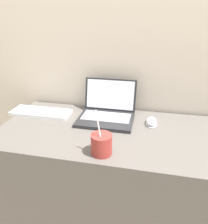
% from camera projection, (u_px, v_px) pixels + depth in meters
% --- Properties ---
extents(wall_back, '(7.00, 0.04, 2.50)m').
position_uv_depth(wall_back, '(130.00, 23.00, 1.29)').
color(wall_back, beige).
rests_on(wall_back, ground_plane).
extents(desk, '(1.35, 0.62, 0.71)m').
position_uv_depth(desk, '(116.00, 181.00, 1.36)').
color(desk, '#5B5651').
rests_on(desk, ground_plane).
extents(laptop, '(0.33, 0.30, 0.22)m').
position_uv_depth(laptop, '(107.00, 111.00, 1.34)').
color(laptop, '#232326').
rests_on(laptop, desk).
extents(drink_cup, '(0.10, 0.10, 0.22)m').
position_uv_depth(drink_cup, '(101.00, 144.00, 1.00)').
color(drink_cup, '#9E332D').
rests_on(drink_cup, desk).
extents(computer_mouse, '(0.07, 0.11, 0.04)m').
position_uv_depth(computer_mouse, '(152.00, 122.00, 1.28)').
color(computer_mouse, white).
rests_on(computer_mouse, desk).
extents(external_keyboard, '(0.38, 0.14, 0.02)m').
position_uv_depth(external_keyboard, '(41.00, 112.00, 1.41)').
color(external_keyboard, silver).
rests_on(external_keyboard, desk).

